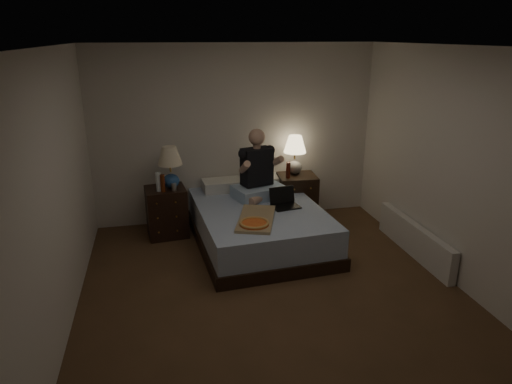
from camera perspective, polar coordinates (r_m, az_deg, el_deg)
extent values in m
cube|color=brown|center=(4.92, 2.31, -12.82)|extent=(4.00, 4.50, 0.00)
cube|color=white|center=(4.17, 2.79, 17.72)|extent=(4.00, 4.50, 0.00)
cube|color=silver|center=(6.51, -2.57, 7.14)|extent=(4.00, 0.00, 2.50)
cube|color=silver|center=(2.48, 16.37, -14.71)|extent=(4.00, 0.00, 2.50)
cube|color=silver|center=(4.35, -23.88, -0.67)|extent=(0.00, 4.50, 2.50)
cube|color=silver|center=(5.25, 24.15, 2.52)|extent=(0.00, 4.50, 2.50)
cube|color=#5779AE|center=(5.93, 0.38, -4.18)|extent=(1.65, 2.12, 0.51)
cube|color=black|center=(6.27, -11.11, -2.44)|extent=(0.56, 0.51, 0.67)
cube|color=black|center=(6.66, 5.11, -0.75)|extent=(0.56, 0.51, 0.69)
cylinder|color=silver|center=(6.02, -12.09, 1.24)|extent=(0.07, 0.07, 0.25)
cylinder|color=#A9AAA5|center=(6.03, -10.22, 0.63)|extent=(0.07, 0.07, 0.10)
cylinder|color=#5F260D|center=(5.99, -11.59, 1.09)|extent=(0.06, 0.06, 0.23)
cylinder|color=#5E1B0D|center=(6.39, 4.05, 2.75)|extent=(0.06, 0.06, 0.23)
cube|color=silver|center=(5.99, 19.17, -5.63)|extent=(0.10, 1.60, 0.40)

